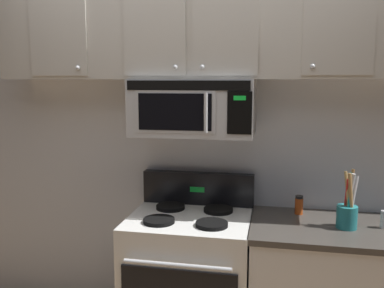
{
  "coord_description": "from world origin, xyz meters",
  "views": [
    {
      "loc": [
        0.51,
        -2.06,
        1.75
      ],
      "look_at": [
        0.0,
        0.49,
        1.35
      ],
      "focal_mm": 39.47,
      "sensor_mm": 36.0,
      "label": 1
    }
  ],
  "objects": [
    {
      "name": "back_wall",
      "position": [
        0.0,
        0.79,
        1.35
      ],
      "size": [
        5.2,
        0.1,
        2.7
      ],
      "primitive_type": "cube",
      "color": "silver",
      "rests_on": "ground_plane"
    },
    {
      "name": "stove_range",
      "position": [
        0.0,
        0.42,
        0.47
      ],
      "size": [
        0.76,
        0.69,
        1.12
      ],
      "color": "white",
      "rests_on": "ground_plane"
    },
    {
      "name": "over_range_microwave",
      "position": [
        -0.0,
        0.54,
        1.58
      ],
      "size": [
        0.76,
        0.43,
        0.35
      ],
      "color": "#B7BABF"
    },
    {
      "name": "upper_cabinets",
      "position": [
        -0.0,
        0.57,
        2.02
      ],
      "size": [
        2.5,
        0.36,
        0.55
      ],
      "color": "#BCB7AD"
    },
    {
      "name": "utensil_crock_teal",
      "position": [
        0.93,
        0.4,
        1.0
      ],
      "size": [
        0.12,
        0.12,
        0.34
      ],
      "color": "teal",
      "rests_on": "counter_segment"
    },
    {
      "name": "salt_shaker",
      "position": [
        1.14,
        0.44,
        0.95
      ],
      "size": [
        0.04,
        0.04,
        0.1
      ],
      "color": "white",
      "rests_on": "counter_segment"
    },
    {
      "name": "spice_jar",
      "position": [
        0.67,
        0.61,
        0.96
      ],
      "size": [
        0.05,
        0.05,
        0.12
      ],
      "color": "#C64C19",
      "rests_on": "counter_segment"
    }
  ]
}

